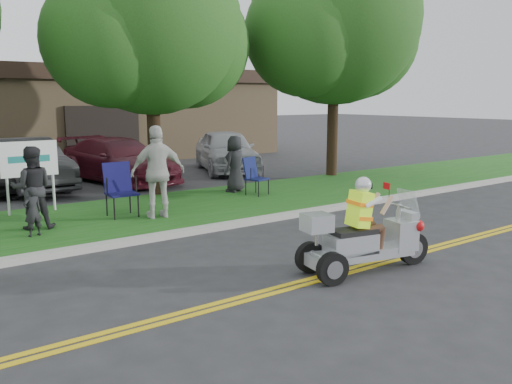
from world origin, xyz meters
TOP-DOWN VIEW (x-y plane):
  - ground at (0.00, 0.00)m, footprint 120.00×120.00m
  - centerline_near at (0.00, -0.58)m, footprint 60.00×0.10m
  - centerline_far at (0.00, -0.42)m, footprint 60.00×0.10m
  - curb at (0.00, 3.05)m, footprint 60.00×0.25m
  - grass_verge at (0.00, 5.20)m, footprint 60.00×4.00m
  - commercial_building at (2.00, 18.98)m, footprint 18.00×8.20m
  - tree_mid at (0.55, 7.23)m, footprint 5.88×4.80m
  - tree_right at (7.06, 7.03)m, footprint 6.86×5.60m
  - business_sign at (-2.90, 6.60)m, footprint 1.25×0.06m
  - trike_scooter at (0.22, -0.66)m, footprint 2.33×0.99m
  - lawn_chair_a at (-1.38, 5.12)m, footprint 0.66×0.68m
  - lawn_chair_b at (2.61, 5.51)m, footprint 0.68×0.69m
  - spectator_adult_mid at (-3.27, 4.97)m, footprint 0.96×0.84m
  - spectator_adult_right at (-0.78, 4.41)m, footprint 1.26×0.71m
  - spectator_chair_b at (2.46, 6.20)m, footprint 0.90×0.75m
  - child_left at (-3.44, 4.35)m, footprint 0.39×0.30m
  - parked_car_left at (-2.00, 10.66)m, footprint 1.76×4.66m
  - parked_car_mid at (-2.50, 10.88)m, footprint 2.43×4.58m
  - parked_car_right at (0.80, 10.43)m, footprint 2.92×5.21m
  - parked_car_far_right at (4.99, 10.50)m, footprint 3.40×4.95m

SIDE VIEW (x-z plane):
  - ground at x=0.00m, z-range 0.00..0.00m
  - centerline_near at x=0.00m, z-range 0.00..0.01m
  - centerline_far at x=0.00m, z-range 0.00..0.01m
  - grass_verge at x=0.00m, z-range 0.01..0.11m
  - curb at x=0.00m, z-range 0.00..0.12m
  - trike_scooter at x=0.22m, z-range -0.23..1.30m
  - child_left at x=-3.44m, z-range 0.10..1.06m
  - parked_car_mid at x=-2.50m, z-range 0.00..1.23m
  - lawn_chair_b at x=2.61m, z-range 0.17..1.18m
  - parked_car_right at x=0.80m, z-range 0.00..1.43m
  - parked_car_left at x=-2.00m, z-range 0.00..1.52m
  - lawn_chair_a at x=-1.38m, z-range 0.18..1.37m
  - parked_car_far_right at x=4.99m, z-range 0.00..1.56m
  - spectator_chair_b at x=2.46m, z-range 0.10..1.67m
  - spectator_adult_mid at x=-3.27m, z-range 0.10..1.77m
  - spectator_adult_right at x=-0.78m, z-range 0.10..2.13m
  - business_sign at x=-2.90m, z-range 0.38..2.13m
  - commercial_building at x=2.00m, z-range 0.01..4.01m
  - tree_mid at x=0.55m, z-range 0.91..7.96m
  - tree_right at x=7.06m, z-range 0.99..9.06m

